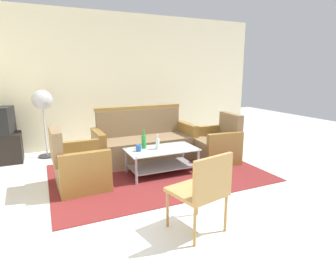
# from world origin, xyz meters

# --- Properties ---
(ground_plane) EXTENTS (14.00, 14.00, 0.00)m
(ground_plane) POSITION_xyz_m (0.00, 0.00, 0.00)
(ground_plane) COLOR white
(wall_back) EXTENTS (6.52, 0.12, 2.80)m
(wall_back) POSITION_xyz_m (0.00, 3.06, 1.40)
(wall_back) COLOR beige
(wall_back) RESTS_ON ground
(rug) EXTENTS (3.24, 2.23, 0.01)m
(rug) POSITION_xyz_m (-0.05, 0.91, 0.01)
(rug) COLOR maroon
(rug) RESTS_ON ground
(couch) EXTENTS (1.81, 0.77, 0.96)m
(couch) POSITION_xyz_m (-0.00, 1.63, 0.32)
(couch) COLOR #7F6647
(couch) RESTS_ON rug
(armchair_left) EXTENTS (0.73, 0.79, 0.85)m
(armchair_left) POSITION_xyz_m (-1.26, 0.85, 0.29)
(armchair_left) COLOR #7F6647
(armchair_left) RESTS_ON rug
(armchair_right) EXTENTS (0.74, 0.80, 0.85)m
(armchair_right) POSITION_xyz_m (1.16, 1.04, 0.29)
(armchair_right) COLOR #7F6647
(armchair_right) RESTS_ON rug
(coffee_table) EXTENTS (1.10, 0.60, 0.40)m
(coffee_table) POSITION_xyz_m (0.00, 0.86, 0.27)
(coffee_table) COLOR silver
(coffee_table) RESTS_ON rug
(bottle_clear) EXTENTS (0.06, 0.06, 0.24)m
(bottle_clear) POSITION_xyz_m (-0.06, 0.88, 0.50)
(bottle_clear) COLOR silver
(bottle_clear) RESTS_ON coffee_table
(bottle_green) EXTENTS (0.08, 0.08, 0.30)m
(bottle_green) POSITION_xyz_m (-0.24, 1.01, 0.52)
(bottle_green) COLOR #2D8C38
(bottle_green) RESTS_ON coffee_table
(cup) EXTENTS (0.08, 0.08, 0.10)m
(cup) POSITION_xyz_m (-0.37, 0.88, 0.46)
(cup) COLOR #2659A5
(cup) RESTS_ON coffee_table
(pedestal_fan) EXTENTS (0.36, 0.36, 1.27)m
(pedestal_fan) POSITION_xyz_m (-1.63, 2.60, 1.01)
(pedestal_fan) COLOR #2D2D33
(pedestal_fan) RESTS_ON ground
(wicker_chair) EXTENTS (0.57, 0.57, 0.84)m
(wicker_chair) POSITION_xyz_m (-0.29, -0.84, 0.49)
(wicker_chair) COLOR #AD844C
(wicker_chair) RESTS_ON ground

